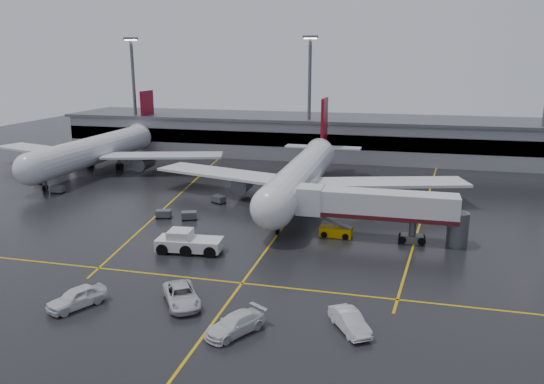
# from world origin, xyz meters

# --- Properties ---
(ground) EXTENTS (220.00, 220.00, 0.00)m
(ground) POSITION_xyz_m (0.00, 0.00, 0.00)
(ground) COLOR black
(ground) RESTS_ON ground
(apron_line_centre) EXTENTS (0.25, 90.00, 0.02)m
(apron_line_centre) POSITION_xyz_m (0.00, 0.00, 0.01)
(apron_line_centre) COLOR gold
(apron_line_centre) RESTS_ON ground
(apron_line_stop) EXTENTS (60.00, 0.25, 0.02)m
(apron_line_stop) POSITION_xyz_m (0.00, -22.00, 0.01)
(apron_line_stop) COLOR gold
(apron_line_stop) RESTS_ON ground
(apron_line_left) EXTENTS (9.99, 69.35, 0.02)m
(apron_line_left) POSITION_xyz_m (-20.00, 10.00, 0.01)
(apron_line_left) COLOR gold
(apron_line_left) RESTS_ON ground
(apron_line_right) EXTENTS (7.57, 69.64, 0.02)m
(apron_line_right) POSITION_xyz_m (18.00, 10.00, 0.01)
(apron_line_right) COLOR gold
(apron_line_right) RESTS_ON ground
(terminal) EXTENTS (122.00, 19.00, 8.60)m
(terminal) POSITION_xyz_m (0.00, 47.93, 4.32)
(terminal) COLOR gray
(terminal) RESTS_ON ground
(light_mast_left) EXTENTS (3.00, 1.20, 25.45)m
(light_mast_left) POSITION_xyz_m (-45.00, 42.00, 14.47)
(light_mast_left) COLOR #595B60
(light_mast_left) RESTS_ON ground
(light_mast_mid) EXTENTS (3.00, 1.20, 25.45)m
(light_mast_mid) POSITION_xyz_m (-5.00, 42.00, 14.47)
(light_mast_mid) COLOR #595B60
(light_mast_mid) RESTS_ON ground
(main_airliner) EXTENTS (48.80, 45.60, 14.10)m
(main_airliner) POSITION_xyz_m (0.00, 9.70, 4.21)
(main_airliner) COLOR silver
(main_airliner) RESTS_ON ground
(second_airliner) EXTENTS (48.80, 45.60, 14.10)m
(second_airliner) POSITION_xyz_m (-42.00, 21.70, 4.21)
(second_airliner) COLOR silver
(second_airliner) RESTS_ON ground
(jet_bridge) EXTENTS (19.90, 3.40, 6.05)m
(jet_bridge) POSITION_xyz_m (11.87, -6.00, 3.93)
(jet_bridge) COLOR silver
(jet_bridge) RESTS_ON ground
(pushback_tractor) EXTENTS (7.51, 3.73, 2.60)m
(pushback_tractor) POSITION_xyz_m (-8.40, -15.30, 1.03)
(pushback_tractor) COLOR silver
(pushback_tractor) RESTS_ON ground
(belt_loader) EXTENTS (3.97, 2.02, 2.46)m
(belt_loader) POSITION_xyz_m (7.04, -6.03, 0.61)
(belt_loader) COLOR #C99000
(belt_loader) RESTS_ON ground
(service_van_a) EXTENTS (5.42, 6.30, 1.61)m
(service_van_a) POSITION_xyz_m (-3.85, -27.46, 0.80)
(service_van_a) COLOR silver
(service_van_a) RESTS_ON ground
(service_van_b) EXTENTS (4.65, 5.67, 1.55)m
(service_van_b) POSITION_xyz_m (2.29, -31.11, 0.77)
(service_van_b) COLOR silver
(service_van_b) RESTS_ON ground
(service_van_c) EXTENTS (3.99, 4.95, 1.58)m
(service_van_c) POSITION_xyz_m (11.00, -28.50, 0.79)
(service_van_c) COLOR silver
(service_van_c) RESTS_ON ground
(service_van_d) EXTENTS (4.27, 5.58, 1.77)m
(service_van_d) POSITION_xyz_m (-12.49, -30.16, 0.89)
(service_van_d) COLOR white
(service_van_d) RESTS_ON ground
(baggage_cart_a) EXTENTS (2.33, 1.93, 1.12)m
(baggage_cart_a) POSITION_xyz_m (-12.95, -4.08, 0.63)
(baggage_cart_a) COLOR #595B60
(baggage_cart_a) RESTS_ON ground
(baggage_cart_b) EXTENTS (2.29, 1.83, 1.12)m
(baggage_cart_b) POSITION_xyz_m (-16.63, -4.19, 0.63)
(baggage_cart_b) COLOR #595B60
(baggage_cart_b) RESTS_ON ground
(baggage_cart_c) EXTENTS (2.38, 2.09, 1.12)m
(baggage_cart_c) POSITION_xyz_m (-11.92, 4.74, 0.63)
(baggage_cart_c) COLOR #595B60
(baggage_cart_c) RESTS_ON ground
(baggage_cart_d) EXTENTS (2.33, 1.93, 1.12)m
(baggage_cart_d) POSITION_xyz_m (-46.09, 9.07, 0.63)
(baggage_cart_d) COLOR #595B60
(baggage_cart_d) RESTS_ON ground
(baggage_cart_e) EXTENTS (2.14, 1.53, 1.12)m
(baggage_cart_e) POSITION_xyz_m (-39.12, 4.24, 0.63)
(baggage_cart_e) COLOR #595B60
(baggage_cart_e) RESTS_ON ground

